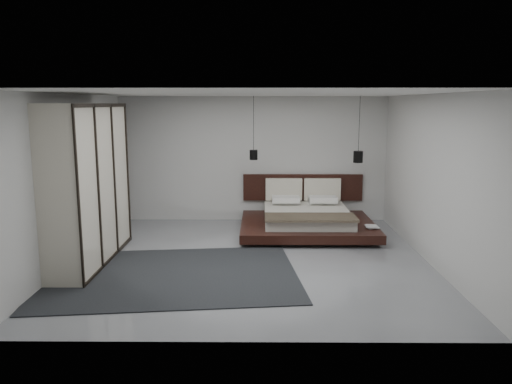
{
  "coord_description": "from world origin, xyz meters",
  "views": [
    {
      "loc": [
        0.16,
        -8.21,
        2.64
      ],
      "look_at": [
        0.08,
        1.2,
        0.97
      ],
      "focal_mm": 35.0,
      "sensor_mm": 36.0,
      "label": 1
    }
  ],
  "objects_px": {
    "rug": "(173,275)",
    "lattice_screen": "(116,167)",
    "bed": "(307,218)",
    "pendant_right": "(358,157)",
    "pendant_left": "(254,155)",
    "wardrobe": "(88,184)"
  },
  "relations": [
    {
      "from": "lattice_screen",
      "to": "pendant_left",
      "type": "distance_m",
      "value": 2.99
    },
    {
      "from": "lattice_screen",
      "to": "bed",
      "type": "distance_m",
      "value": 4.24
    },
    {
      "from": "rug",
      "to": "lattice_screen",
      "type": "bearing_deg",
      "value": 118.2
    },
    {
      "from": "lattice_screen",
      "to": "wardrobe",
      "type": "distance_m",
      "value": 2.52
    },
    {
      "from": "lattice_screen",
      "to": "pendant_left",
      "type": "relative_size",
      "value": 1.95
    },
    {
      "from": "pendant_left",
      "to": "bed",
      "type": "bearing_deg",
      "value": -20.64
    },
    {
      "from": "pendant_right",
      "to": "rug",
      "type": "height_order",
      "value": "pendant_right"
    },
    {
      "from": "lattice_screen",
      "to": "wardrobe",
      "type": "xyz_separation_m",
      "value": [
        0.25,
        -2.51,
        0.02
      ]
    },
    {
      "from": "wardrobe",
      "to": "rug",
      "type": "xyz_separation_m",
      "value": [
        1.5,
        -0.75,
        -1.31
      ]
    },
    {
      "from": "lattice_screen",
      "to": "pendant_right",
      "type": "distance_m",
      "value": 5.2
    },
    {
      "from": "lattice_screen",
      "to": "wardrobe",
      "type": "relative_size",
      "value": 0.97
    },
    {
      "from": "bed",
      "to": "lattice_screen",
      "type": "bearing_deg",
      "value": 172.47
    },
    {
      "from": "pendant_right",
      "to": "wardrobe",
      "type": "xyz_separation_m",
      "value": [
        -4.94,
        -2.39,
        -0.21
      ]
    },
    {
      "from": "bed",
      "to": "pendant_right",
      "type": "height_order",
      "value": "pendant_right"
    },
    {
      "from": "rug",
      "to": "bed",
      "type": "bearing_deg",
      "value": 49.44
    },
    {
      "from": "bed",
      "to": "wardrobe",
      "type": "bearing_deg",
      "value": -152.77
    },
    {
      "from": "lattice_screen",
      "to": "pendant_left",
      "type": "bearing_deg",
      "value": -2.34
    },
    {
      "from": "pendant_left",
      "to": "pendant_right",
      "type": "height_order",
      "value": "same"
    },
    {
      "from": "bed",
      "to": "pendant_right",
      "type": "bearing_deg",
      "value": 20.64
    },
    {
      "from": "pendant_left",
      "to": "wardrobe",
      "type": "xyz_separation_m",
      "value": [
        -2.72,
        -2.39,
        -0.25
      ]
    },
    {
      "from": "lattice_screen",
      "to": "bed",
      "type": "height_order",
      "value": "lattice_screen"
    },
    {
      "from": "pendant_right",
      "to": "wardrobe",
      "type": "distance_m",
      "value": 5.49
    }
  ]
}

